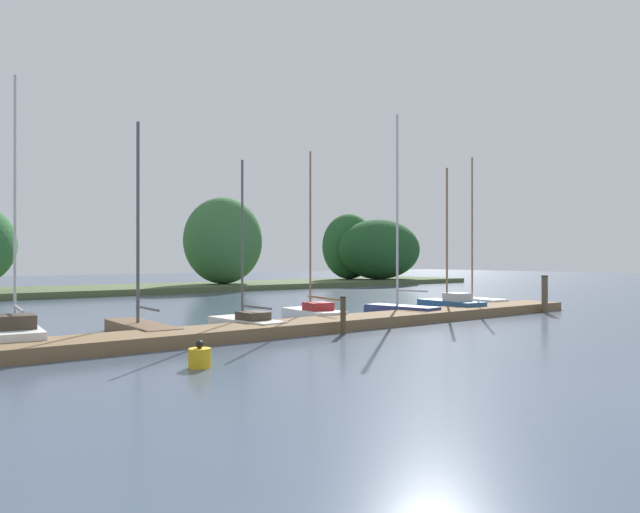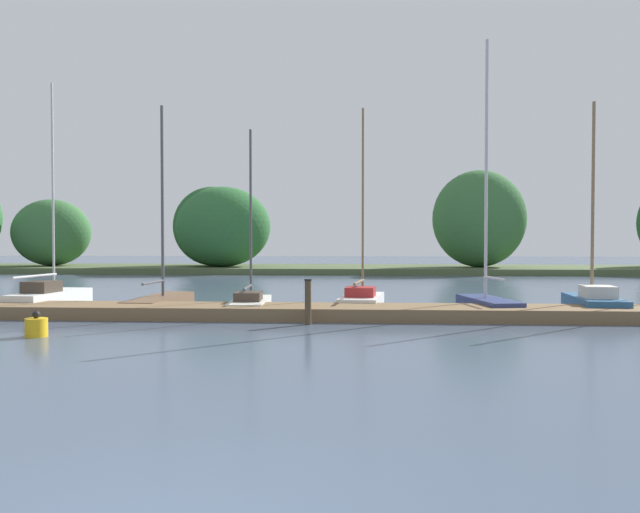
# 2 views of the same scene
# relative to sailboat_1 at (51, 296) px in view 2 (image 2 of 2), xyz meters

# --- Properties ---
(dock_pier) EXTENTS (26.51, 1.80, 0.35)m
(dock_pier) POSITION_rel_sailboat_1_xyz_m (8.25, -1.95, -0.20)
(dock_pier) COLOR brown
(dock_pier) RESTS_ON ground
(far_shore) EXTENTS (66.70, 8.50, 7.56)m
(far_shore) POSITION_rel_sailboat_1_xyz_m (4.70, 21.95, 2.62)
(far_shore) COLOR #4C5B38
(far_shore) RESTS_ON ground
(sailboat_1) EXTENTS (1.38, 3.64, 7.16)m
(sailboat_1) POSITION_rel_sailboat_1_xyz_m (0.00, 0.00, 0.00)
(sailboat_1) COLOR white
(sailboat_1) RESTS_ON ground
(sailboat_2) EXTENTS (1.16, 4.25, 6.48)m
(sailboat_2) POSITION_rel_sailboat_1_xyz_m (3.45, 0.42, -0.08)
(sailboat_2) COLOR brown
(sailboat_2) RESTS_ON ground
(sailboat_3) EXTENTS (1.17, 3.37, 5.50)m
(sailboat_3) POSITION_rel_sailboat_1_xyz_m (6.51, -0.63, -0.09)
(sailboat_3) COLOR silver
(sailboat_3) RESTS_ON ground
(sailboat_4) EXTENTS (1.51, 3.44, 6.28)m
(sailboat_4) POSITION_rel_sailboat_1_xyz_m (9.87, 0.24, -0.05)
(sailboat_4) COLOR white
(sailboat_4) RESTS_ON ground
(sailboat_5) EXTENTS (1.43, 3.26, 8.02)m
(sailboat_5) POSITION_rel_sailboat_1_xyz_m (13.51, -0.61, 0.04)
(sailboat_5) COLOR navy
(sailboat_5) RESTS_ON ground
(sailboat_6) EXTENTS (1.42, 3.30, 6.20)m
(sailboat_6) POSITION_rel_sailboat_1_xyz_m (16.59, -0.57, -0.00)
(sailboat_6) COLOR #285684
(sailboat_6) RESTS_ON ground
(mooring_piling_1) EXTENTS (0.19, 0.19, 1.17)m
(mooring_piling_1) POSITION_rel_sailboat_1_xyz_m (8.46, -3.21, 0.22)
(mooring_piling_1) COLOR #4C3D28
(mooring_piling_1) RESTS_ON ground
(channel_buoy_0) EXTENTS (0.48, 0.48, 0.58)m
(channel_buoy_0) POSITION_rel_sailboat_1_xyz_m (2.56, -5.50, -0.15)
(channel_buoy_0) COLOR gold
(channel_buoy_0) RESTS_ON ground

